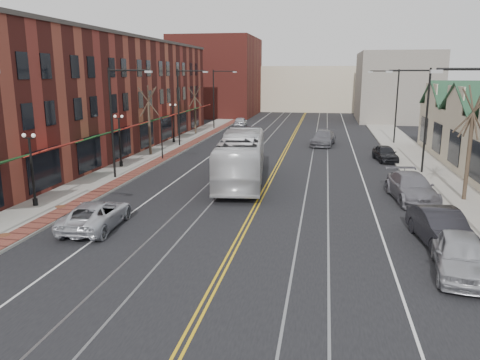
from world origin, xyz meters
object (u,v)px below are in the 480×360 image
at_px(parked_car_c, 411,187).
at_px(parked_car_d, 385,153).
at_px(parked_car_b, 441,228).
at_px(transit_bus, 241,158).
at_px(parked_car_a, 461,255).
at_px(parked_suv, 96,215).

bearing_deg(parked_car_c, parked_car_d, 83.38).
relative_size(parked_car_b, parked_car_c, 0.88).
height_order(transit_bus, parked_car_c, transit_bus).
bearing_deg(parked_car_a, parked_suv, 178.72).
xyz_separation_m(parked_car_c, parked_car_d, (0.00, 13.47, -0.12)).
relative_size(parked_car_a, parked_car_d, 1.16).
bearing_deg(transit_bus, parked_car_b, 129.71).
height_order(parked_car_a, parked_car_b, parked_car_b).
bearing_deg(parked_suv, transit_bus, -119.22).
distance_m(parked_suv, parked_car_d, 27.63).
xyz_separation_m(transit_bus, parked_car_c, (11.30, -3.03, -0.94)).
xyz_separation_m(transit_bus, parked_car_b, (11.30, -10.84, -0.95)).
height_order(parked_car_b, parked_car_d, parked_car_b).
distance_m(parked_suv, parked_car_c, 18.81).
height_order(transit_bus, parked_car_d, transit_bus).
xyz_separation_m(parked_suv, parked_car_b, (16.80, 0.65, 0.11)).
distance_m(parked_car_a, parked_car_d, 24.65).
xyz_separation_m(transit_bus, parked_car_d, (11.30, 10.44, -1.06)).
bearing_deg(parked_car_d, parked_car_b, -97.95).
xyz_separation_m(parked_car_a, parked_car_b, (0.00, 3.36, 0.01)).
bearing_deg(parked_car_d, transit_bus, -145.21).
xyz_separation_m(parked_car_a, parked_car_c, (0.00, 11.18, 0.01)).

